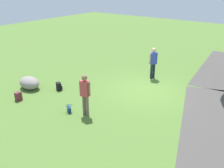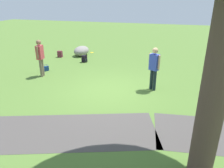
# 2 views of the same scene
# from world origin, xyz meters

# --- Properties ---
(ground_plane) EXTENTS (48.00, 48.00, 0.00)m
(ground_plane) POSITION_xyz_m (0.00, 0.00, 0.00)
(ground_plane) COLOR #50722F
(footpath_segment_mid) EXTENTS (8.19, 4.30, 0.01)m
(footpath_segment_mid) POSITION_xyz_m (1.74, 3.64, 0.00)
(footpath_segment_mid) COLOR #494340
(footpath_segment_mid) RESTS_ON ground
(lawn_boulder) EXTENTS (0.99, 1.33, 0.62)m
(lawn_boulder) POSITION_xyz_m (3.39, -4.92, 0.31)
(lawn_boulder) COLOR gray
(lawn_boulder) RESTS_ON ground
(woman_with_handbag) EXTENTS (0.28, 0.52, 1.77)m
(woman_with_handbag) POSITION_xyz_m (3.68, -0.76, 1.03)
(woman_with_handbag) COLOR #6B5D4C
(woman_with_handbag) RESTS_ON ground
(man_near_boulder) EXTENTS (0.46, 0.39, 1.78)m
(man_near_boulder) POSITION_xyz_m (-1.67, -0.52, 1.04)
(man_near_boulder) COLOR #18252D
(man_near_boulder) RESTS_ON ground
(handbag_on_grass) EXTENTS (0.38, 0.38, 0.31)m
(handbag_on_grass) POSITION_xyz_m (3.95, -1.48, 0.14)
(handbag_on_grass) COLOR navy
(handbag_on_grass) RESTS_ON ground
(backpack_by_boulder) EXTENTS (0.28, 0.26, 0.40)m
(backpack_by_boulder) POSITION_xyz_m (4.56, -4.19, 0.19)
(backpack_by_boulder) COLOR maroon
(backpack_by_boulder) RESTS_ON ground
(spare_backpack_on_lawn) EXTENTS (0.33, 0.34, 0.40)m
(spare_backpack_on_lawn) POSITION_xyz_m (2.62, -3.56, 0.19)
(spare_backpack_on_lawn) COLOR black
(spare_backpack_on_lawn) RESTS_ON ground
(frisbee_on_grass) EXTENTS (0.23, 0.23, 0.02)m
(frisbee_on_grass) POSITION_xyz_m (3.00, -5.82, 0.01)
(frisbee_on_grass) COLOR yellow
(frisbee_on_grass) RESTS_ON ground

